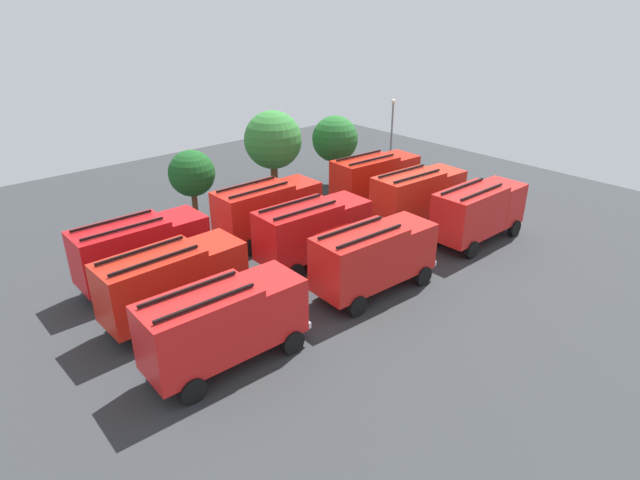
% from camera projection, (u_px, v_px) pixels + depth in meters
% --- Properties ---
extents(ground_plane, '(55.62, 55.62, 0.00)m').
position_uv_depth(ground_plane, '(320.00, 261.00, 31.89)').
color(ground_plane, '#2D3033').
extents(fire_truck_0, '(7.25, 2.88, 3.88)m').
position_uv_depth(fire_truck_0, '(224.00, 322.00, 22.14)').
color(fire_truck_0, red).
rests_on(fire_truck_0, ground).
extents(fire_truck_1, '(7.30, 3.00, 3.88)m').
position_uv_depth(fire_truck_1, '(374.00, 256.00, 27.74)').
color(fire_truck_1, red).
rests_on(fire_truck_1, ground).
extents(fire_truck_2, '(7.21, 2.76, 3.88)m').
position_uv_depth(fire_truck_2, '(479.00, 210.00, 33.59)').
color(fire_truck_2, red).
rests_on(fire_truck_2, ground).
extents(fire_truck_3, '(7.27, 2.92, 3.88)m').
position_uv_depth(fire_truck_3, '(173.00, 280.00, 25.41)').
color(fire_truck_3, red).
rests_on(fire_truck_3, ground).
extents(fire_truck_4, '(7.27, 2.94, 3.88)m').
position_uv_depth(fire_truck_4, '(313.00, 229.00, 30.89)').
color(fire_truck_4, red).
rests_on(fire_truck_4, ground).
extents(fire_truck_5, '(7.32, 3.07, 3.88)m').
position_uv_depth(fire_truck_5, '(418.00, 194.00, 36.35)').
color(fire_truck_5, red).
rests_on(fire_truck_5, ground).
extents(fire_truck_6, '(7.20, 2.75, 3.88)m').
position_uv_depth(fire_truck_6, '(141.00, 248.00, 28.58)').
color(fire_truck_6, red).
rests_on(fire_truck_6, ground).
extents(fire_truck_7, '(7.20, 2.76, 3.88)m').
position_uv_depth(fire_truck_7, '(268.00, 208.00, 33.92)').
color(fire_truck_7, red).
rests_on(fire_truck_7, ground).
extents(fire_truck_8, '(7.33, 3.09, 3.88)m').
position_uv_depth(fire_truck_8, '(375.00, 177.00, 39.79)').
color(fire_truck_8, red).
rests_on(fire_truck_8, ground).
extents(firefighter_0, '(0.28, 0.44, 1.72)m').
position_uv_depth(firefighter_0, '(139.00, 240.00, 32.37)').
color(firefighter_0, black).
rests_on(firefighter_0, ground).
extents(firefighter_1, '(0.48, 0.44, 1.70)m').
position_uv_depth(firefighter_1, '(166.00, 244.00, 31.87)').
color(firefighter_1, black).
rests_on(firefighter_1, ground).
extents(tree_0, '(3.21, 3.21, 4.98)m').
position_uv_depth(tree_0, '(192.00, 174.00, 36.56)').
color(tree_0, brown).
rests_on(tree_0, ground).
extents(tree_1, '(4.38, 4.38, 6.79)m').
position_uv_depth(tree_1, '(273.00, 140.00, 40.05)').
color(tree_1, brown).
rests_on(tree_1, ground).
extents(tree_2, '(3.74, 3.74, 5.79)m').
position_uv_depth(tree_2, '(335.00, 139.00, 43.05)').
color(tree_2, brown).
rests_on(tree_2, ground).
extents(traffic_cone_0, '(0.48, 0.48, 0.69)m').
position_uv_depth(traffic_cone_0, '(185.00, 245.00, 33.19)').
color(traffic_cone_0, '#F2600C').
rests_on(traffic_cone_0, ground).
extents(traffic_cone_1, '(0.49, 0.49, 0.70)m').
position_uv_depth(traffic_cone_1, '(271.00, 215.00, 37.59)').
color(traffic_cone_1, '#F2600C').
rests_on(traffic_cone_1, ground).
extents(traffic_cone_2, '(0.51, 0.51, 0.73)m').
position_uv_depth(traffic_cone_2, '(376.00, 185.00, 43.66)').
color(traffic_cone_2, '#F2600C').
rests_on(traffic_cone_2, ground).
extents(lamppost, '(0.36, 0.36, 6.66)m').
position_uv_depth(lamppost, '(392.00, 132.00, 45.33)').
color(lamppost, slate).
rests_on(lamppost, ground).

